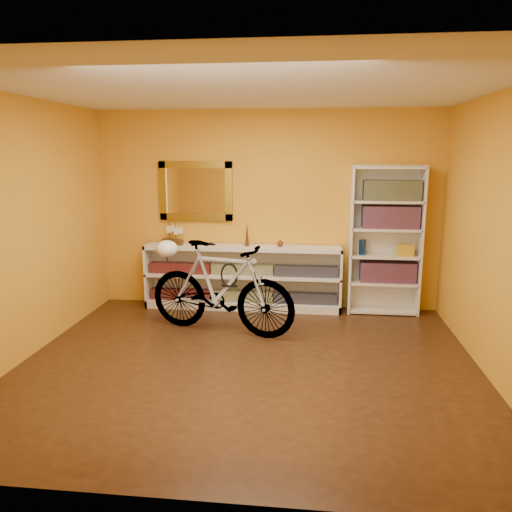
# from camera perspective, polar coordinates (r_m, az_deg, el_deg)

# --- Properties ---
(floor) EXTENTS (4.50, 4.00, 0.01)m
(floor) POSITION_cam_1_polar(r_m,az_deg,el_deg) (5.06, -0.91, -12.27)
(floor) COLOR black
(floor) RESTS_ON ground
(ceiling) EXTENTS (4.50, 4.00, 0.01)m
(ceiling) POSITION_cam_1_polar(r_m,az_deg,el_deg) (4.66, -1.02, 18.51)
(ceiling) COLOR silver
(ceiling) RESTS_ON ground
(back_wall) EXTENTS (4.50, 0.01, 2.60)m
(back_wall) POSITION_cam_1_polar(r_m,az_deg,el_deg) (6.66, 1.27, 5.21)
(back_wall) COLOR orange
(back_wall) RESTS_ON ground
(left_wall) EXTENTS (0.01, 4.00, 2.60)m
(left_wall) POSITION_cam_1_polar(r_m,az_deg,el_deg) (5.46, -25.18, 2.66)
(left_wall) COLOR orange
(left_wall) RESTS_ON ground
(right_wall) EXTENTS (0.01, 4.00, 2.60)m
(right_wall) POSITION_cam_1_polar(r_m,az_deg,el_deg) (4.94, 25.98, 1.75)
(right_wall) COLOR orange
(right_wall) RESTS_ON ground
(gilt_mirror) EXTENTS (0.98, 0.06, 0.78)m
(gilt_mirror) POSITION_cam_1_polar(r_m,az_deg,el_deg) (6.75, -6.87, 7.34)
(gilt_mirror) COLOR olive
(gilt_mirror) RESTS_ON back_wall
(wall_socket) EXTENTS (0.09, 0.02, 0.09)m
(wall_socket) POSITION_cam_1_polar(r_m,az_deg,el_deg) (6.82, 8.78, -3.76)
(wall_socket) COLOR silver
(wall_socket) RESTS_ON back_wall
(console_unit) EXTENTS (2.60, 0.35, 0.85)m
(console_unit) POSITION_cam_1_polar(r_m,az_deg,el_deg) (6.67, -1.54, -2.43)
(console_unit) COLOR silver
(console_unit) RESTS_ON floor
(cd_row_lower) EXTENTS (2.50, 0.13, 0.14)m
(cd_row_lower) POSITION_cam_1_polar(r_m,az_deg,el_deg) (6.72, -1.55, -4.59)
(cd_row_lower) COLOR black
(cd_row_lower) RESTS_ON console_unit
(cd_row_upper) EXTENTS (2.50, 0.13, 0.14)m
(cd_row_upper) POSITION_cam_1_polar(r_m,az_deg,el_deg) (6.62, -1.57, -1.55)
(cd_row_upper) COLOR navy
(cd_row_upper) RESTS_ON console_unit
(model_ship) EXTENTS (0.31, 0.21, 0.34)m
(model_ship) POSITION_cam_1_polar(r_m,az_deg,el_deg) (6.74, -9.48, 2.74)
(model_ship) COLOR #392610
(model_ship) RESTS_ON console_unit
(toy_car) EXTENTS (0.00, 0.00, 0.00)m
(toy_car) POSITION_cam_1_polar(r_m,az_deg,el_deg) (6.65, -5.11, 1.23)
(toy_car) COLOR black
(toy_car) RESTS_ON console_unit
(bronze_ornament) EXTENTS (0.06, 0.06, 0.33)m
(bronze_ornament) POSITION_cam_1_polar(r_m,az_deg,el_deg) (6.54, -1.03, 2.55)
(bronze_ornament) COLOR #55301D
(bronze_ornament) RESTS_ON console_unit
(decorative_orb) EXTENTS (0.08, 0.08, 0.08)m
(decorative_orb) POSITION_cam_1_polar(r_m,az_deg,el_deg) (6.52, 2.77, 1.42)
(decorative_orb) COLOR #55301D
(decorative_orb) RESTS_ON console_unit
(bookcase) EXTENTS (0.90, 0.30, 1.90)m
(bookcase) POSITION_cam_1_polar(r_m,az_deg,el_deg) (6.59, 14.46, 1.69)
(bookcase) COLOR silver
(bookcase) RESTS_ON floor
(book_row_a) EXTENTS (0.70, 0.22, 0.26)m
(book_row_a) POSITION_cam_1_polar(r_m,az_deg,el_deg) (6.68, 14.71, -1.75)
(book_row_a) COLOR maroon
(book_row_a) RESTS_ON bookcase
(book_row_b) EXTENTS (0.70, 0.22, 0.28)m
(book_row_b) POSITION_cam_1_polar(r_m,az_deg,el_deg) (6.55, 15.03, 4.30)
(book_row_b) COLOR maroon
(book_row_b) RESTS_ON bookcase
(book_row_c) EXTENTS (0.70, 0.22, 0.25)m
(book_row_c) POSITION_cam_1_polar(r_m,az_deg,el_deg) (6.52, 15.18, 7.22)
(book_row_c) COLOR #184E55
(book_row_c) RESTS_ON bookcase
(travel_mug) EXTENTS (0.09, 0.09, 0.20)m
(travel_mug) POSITION_cam_1_polar(r_m,az_deg,el_deg) (6.55, 12.01, 0.99)
(travel_mug) COLOR navy
(travel_mug) RESTS_ON bookcase
(red_tin) EXTENTS (0.17, 0.17, 0.20)m
(red_tin) POSITION_cam_1_polar(r_m,az_deg,el_deg) (6.52, 12.94, 7.12)
(red_tin) COLOR maroon
(red_tin) RESTS_ON bookcase
(yellow_bag) EXTENTS (0.20, 0.14, 0.15)m
(yellow_bag) POSITION_cam_1_polar(r_m,az_deg,el_deg) (6.61, 16.60, 0.63)
(yellow_bag) COLOR gold
(yellow_bag) RESTS_ON bookcase
(bicycle) EXTENTS (0.91, 1.88, 1.07)m
(bicycle) POSITION_cam_1_polar(r_m,az_deg,el_deg) (5.75, -4.01, -3.62)
(bicycle) COLOR silver
(bicycle) RESTS_ON floor
(helmet) EXTENTS (0.27, 0.25, 0.20)m
(helmet) POSITION_cam_1_polar(r_m,az_deg,el_deg) (5.99, -10.11, 0.82)
(helmet) COLOR white
(helmet) RESTS_ON bicycle
(u_lock) EXTENTS (0.20, 0.02, 0.20)m
(u_lock) POSITION_cam_1_polar(r_m,az_deg,el_deg) (5.67, -3.06, -2.16)
(u_lock) COLOR black
(u_lock) RESTS_ON bicycle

